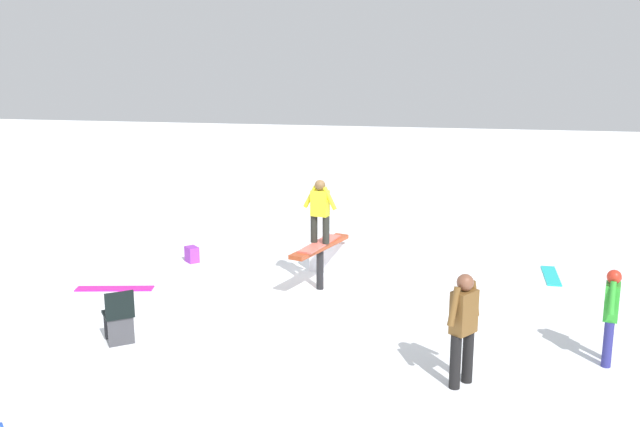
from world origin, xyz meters
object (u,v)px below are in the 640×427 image
at_px(loose_snowboard_magenta, 115,289).
at_px(loose_snowboard_cyan, 551,276).
at_px(folding_chair, 119,317).
at_px(backpack_on_snow, 192,254).
at_px(bystander_brown, 463,324).
at_px(rail_feature, 320,253).
at_px(main_rider_on_rail, 320,214).
at_px(bystander_green, 611,311).

xyz_separation_m(loose_snowboard_magenta, loose_snowboard_cyan, (-2.45, 8.33, 0.00)).
bearing_deg(loose_snowboard_cyan, folding_chair, 124.44).
bearing_deg(backpack_on_snow, loose_snowboard_cyan, -132.90).
relative_size(bystander_brown, loose_snowboard_magenta, 1.08).
relative_size(loose_snowboard_magenta, loose_snowboard_cyan, 1.13).
distance_m(bystander_brown, loose_snowboard_magenta, 7.17).
relative_size(rail_feature, loose_snowboard_magenta, 1.25).
relative_size(rail_feature, folding_chair, 2.09).
distance_m(loose_snowboard_magenta, loose_snowboard_cyan, 8.68).
distance_m(rail_feature, loose_snowboard_magenta, 4.01).
bearing_deg(main_rider_on_rail, bystander_brown, 50.04).
bearing_deg(bystander_green, main_rider_on_rail, 74.96).
bearing_deg(loose_snowboard_magenta, bystander_green, 157.00).
relative_size(main_rider_on_rail, backpack_on_snow, 4.17).
bearing_deg(loose_snowboard_magenta, main_rider_on_rail, 179.47).
distance_m(main_rider_on_rail, loose_snowboard_cyan, 4.98).
bearing_deg(bystander_green, folding_chair, 107.51).
relative_size(main_rider_on_rail, loose_snowboard_magenta, 0.96).
height_order(bystander_brown, loose_snowboard_magenta, bystander_brown).
height_order(rail_feature, backpack_on_snow, rail_feature).
bearing_deg(bystander_green, rail_feature, 74.96).
xyz_separation_m(loose_snowboard_cyan, folding_chair, (4.80, -7.04, 0.40)).
height_order(bystander_green, loose_snowboard_cyan, bystander_green).
xyz_separation_m(main_rider_on_rail, bystander_brown, (3.58, 2.67, -0.59)).
relative_size(bystander_green, folding_chair, 1.62).
height_order(folding_chair, backpack_on_snow, folding_chair).
xyz_separation_m(bystander_green, folding_chair, (0.67, -7.35, -0.39)).
xyz_separation_m(main_rider_on_rail, backpack_on_snow, (-1.22, -3.07, -1.32)).
height_order(loose_snowboard_cyan, backpack_on_snow, backpack_on_snow).
distance_m(loose_snowboard_magenta, folding_chair, 2.71).
height_order(rail_feature, main_rider_on_rail, main_rider_on_rail).
bearing_deg(bystander_brown, folding_chair, -58.67).
relative_size(rail_feature, backpack_on_snow, 5.41).
distance_m(bystander_brown, bystander_green, 2.37).
bearing_deg(bystander_green, bystander_brown, 130.34).
height_order(rail_feature, loose_snowboard_magenta, rail_feature).
relative_size(rail_feature, main_rider_on_rail, 1.30).
distance_m(folding_chair, backpack_on_snow, 4.38).
relative_size(loose_snowboard_magenta, backpack_on_snow, 4.32).
distance_m(rail_feature, bystander_green, 5.36).
distance_m(bystander_green, folding_chair, 7.39).
distance_m(loose_snowboard_cyan, backpack_on_snow, 7.54).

